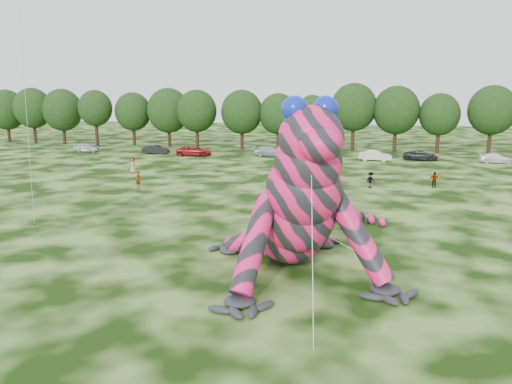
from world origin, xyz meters
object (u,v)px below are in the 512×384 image
object	(u,v)px
tree_2	(63,116)
tree_6	(197,119)
tree_0	(7,116)
car_2	(194,151)
inflatable_gecko	(285,179)
car_7	(496,158)
spectator_5	(330,201)
tree_4	(133,119)
tree_1	(33,116)
car_4	(296,152)
tree_10	(353,117)
tree_12	(439,123)
spectator_3	(434,180)
spectator_2	(371,180)
tree_7	(242,120)
car_3	(270,151)
tree_9	(312,123)
spectator_4	(133,165)
tree_5	(169,117)
tree_11	(396,119)
car_1	(156,150)
tree_3	(96,118)
tree_13	(491,120)
tree_8	(278,122)
car_5	(375,156)
car_6	(421,155)
spectator_0	(138,180)

from	to	relation	value
tree_2	tree_6	size ratio (longest dim) A/B	1.02
tree_0	car_2	distance (m)	41.40
inflatable_gecko	tree_6	world-z (taller)	tree_6
car_7	spectator_5	world-z (taller)	spectator_5
tree_4	car_7	size ratio (longest dim) A/B	2.09
tree_1	car_4	world-z (taller)	tree_1
tree_1	car_7	xyz separation A→B (m)	(74.45, -9.56, -4.27)
tree_10	tree_12	distance (m)	12.67
tree_0	car_7	size ratio (longest dim) A/B	2.19
tree_0	tree_10	bearing A→B (deg)	-0.61
spectator_3	spectator_2	bearing A→B (deg)	31.84
tree_1	spectator_5	distance (m)	68.22
tree_1	spectator_3	size ratio (longest dim) A/B	6.17
tree_0	tree_12	xyz separation A→B (m)	(74.57, -1.50, -0.27)
tree_7	tree_2	bearing A→B (deg)	176.60
tree_4	car_3	world-z (taller)	tree_4
car_7	tree_1	bearing A→B (deg)	84.75
tree_9	spectator_4	bearing A→B (deg)	-124.96
inflatable_gecko	tree_0	bearing A→B (deg)	114.94
spectator_4	car_4	bearing A→B (deg)	45.17
tree_5	tree_11	xyz separation A→B (m)	(36.91, -0.24, 0.14)
tree_10	tree_11	distance (m)	6.40
car_1	spectator_3	world-z (taller)	spectator_3
tree_2	tree_3	distance (m)	7.50
car_7	tree_13	bearing A→B (deg)	-4.76
tree_0	spectator_3	world-z (taller)	tree_0
tree_8	car_5	size ratio (longest dim) A/B	2.07
tree_0	car_4	world-z (taller)	tree_0
tree_9	spectator_2	world-z (taller)	tree_9
tree_12	car_6	distance (m)	9.78
tree_5	spectator_4	bearing A→B (deg)	-77.38
tree_3	car_4	xyz separation A→B (m)	(35.23, -7.15, -4.04)
tree_0	tree_11	bearing A→B (deg)	-0.87
car_2	spectator_2	size ratio (longest dim) A/B	3.28
inflatable_gecko	tree_12	size ratio (longest dim) A/B	2.05
car_4	tree_9	bearing A→B (deg)	-10.30
spectator_3	car_1	bearing A→B (deg)	-8.10
tree_10	car_6	bearing A→B (deg)	-44.68
tree_3	tree_7	world-z (taller)	tree_7
tree_9	car_7	xyz separation A→B (m)	(25.03, -8.85, -3.71)
tree_13	tree_3	bearing A→B (deg)	-179.95
tree_13	spectator_4	xyz separation A→B (m)	(-44.20, -25.73, -4.14)
tree_8	spectator_4	xyz separation A→B (m)	(-12.85, -25.59, -3.54)
spectator_0	spectator_3	bearing A→B (deg)	37.32
tree_4	car_6	distance (m)	47.43
tree_4	car_1	distance (m)	13.83
tree_7	car_3	world-z (taller)	tree_7
car_4	car_6	xyz separation A→B (m)	(17.19, -0.55, -0.03)
inflatable_gecko	spectator_4	size ratio (longest dim) A/B	9.92
car_6	tree_12	bearing A→B (deg)	-12.31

